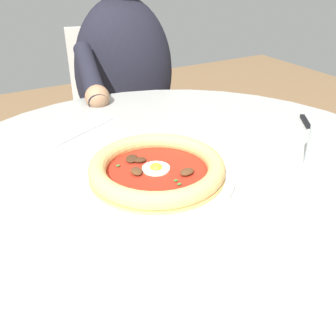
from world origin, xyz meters
The scene contains 7 objects.
dining_table centered at (0.00, 0.00, 0.57)m, with size 1.06×1.06×0.71m.
pizza_on_plate centered at (-0.05, 0.02, 0.73)m, with size 0.29×0.29×0.04m.
water_glass centered at (0.27, -0.10, 0.75)m, with size 0.07×0.07×0.08m.
steak_knife centered at (0.39, 0.05, 0.72)m, with size 0.12×0.17×0.01m.
fork_utensil centered at (-0.09, 0.29, 0.72)m, with size 0.17×0.09×0.00m.
diner_person centered at (0.20, 0.72, 0.50)m, with size 0.44×0.48×1.14m.
cafe_chair_diner centered at (0.24, 0.86, 0.51)m, with size 0.52×0.52×0.83m.
Camera 1 is at (-0.33, -0.52, 1.09)m, focal length 40.28 mm.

